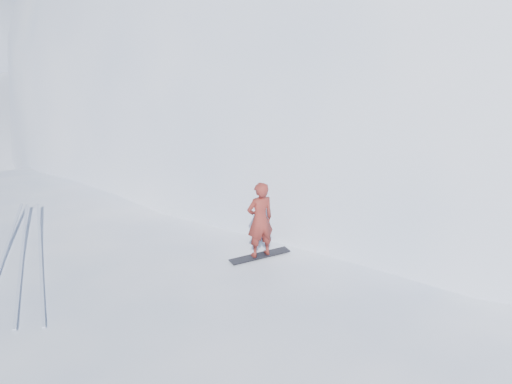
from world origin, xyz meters
TOP-DOWN VIEW (x-y plane):
  - near_ridge at (1.00, 3.00)m, footprint 36.00×28.00m
  - peak_shoulder at (10.00, 20.00)m, footprint 28.00×24.00m
  - snowboard at (3.14, 3.75)m, footprint 1.37×0.77m
  - snowboarder at (3.14, 3.75)m, footprint 0.71×0.60m
  - board_tracks at (-2.01, 4.29)m, footprint 2.13×5.93m

SIDE VIEW (x-z plane):
  - near_ridge at x=1.00m, z-range -2.40..2.40m
  - peak_shoulder at x=10.00m, z-range -9.00..9.00m
  - snowboard at x=3.14m, z-range 2.40..2.42m
  - board_tracks at x=-2.01m, z-range 2.40..2.44m
  - snowboarder at x=3.14m, z-range 2.42..4.09m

